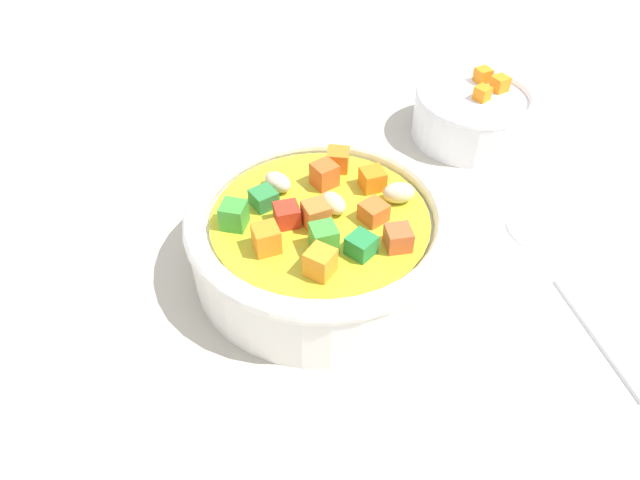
# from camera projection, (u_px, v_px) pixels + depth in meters

# --- Properties ---
(ground_plane) EXTENTS (1.40, 1.40, 0.02)m
(ground_plane) POSITION_uv_depth(u_px,v_px,m) (320.00, 275.00, 0.49)
(ground_plane) COLOR #BAB2A0
(soup_bowl_main) EXTENTS (0.20, 0.20, 0.07)m
(soup_bowl_main) POSITION_uv_depth(u_px,v_px,m) (320.00, 236.00, 0.46)
(soup_bowl_main) COLOR white
(soup_bowl_main) RESTS_ON ground_plane
(spoon) EXTENTS (0.17, 0.11, 0.01)m
(spoon) POSITION_uv_depth(u_px,v_px,m) (555.00, 272.00, 0.47)
(spoon) COLOR silver
(spoon) RESTS_ON ground_plane
(side_bowl_small) EXTENTS (0.12, 0.12, 0.06)m
(side_bowl_small) POSITION_uv_depth(u_px,v_px,m) (473.00, 113.00, 0.60)
(side_bowl_small) COLOR white
(side_bowl_small) RESTS_ON ground_plane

